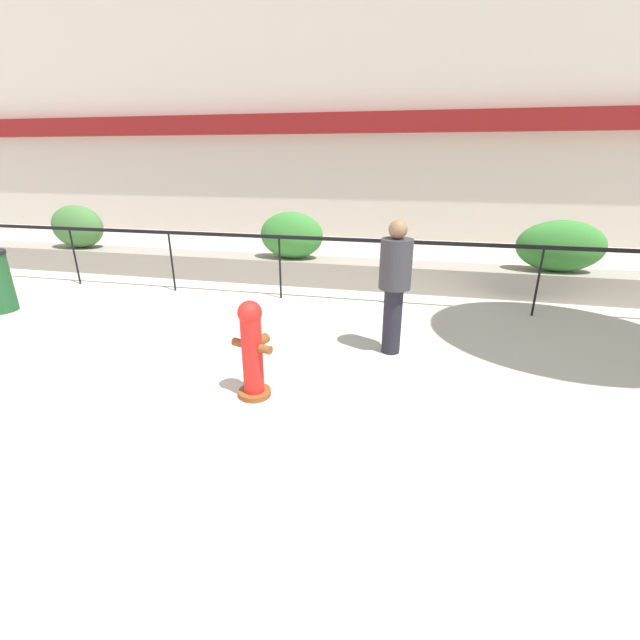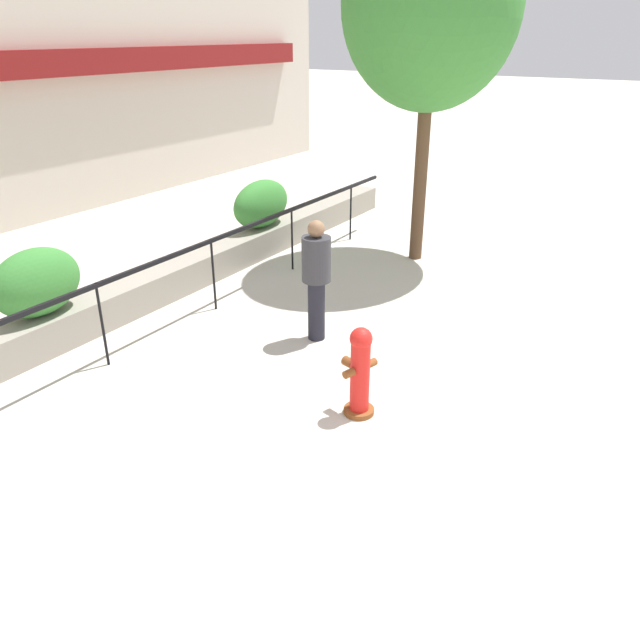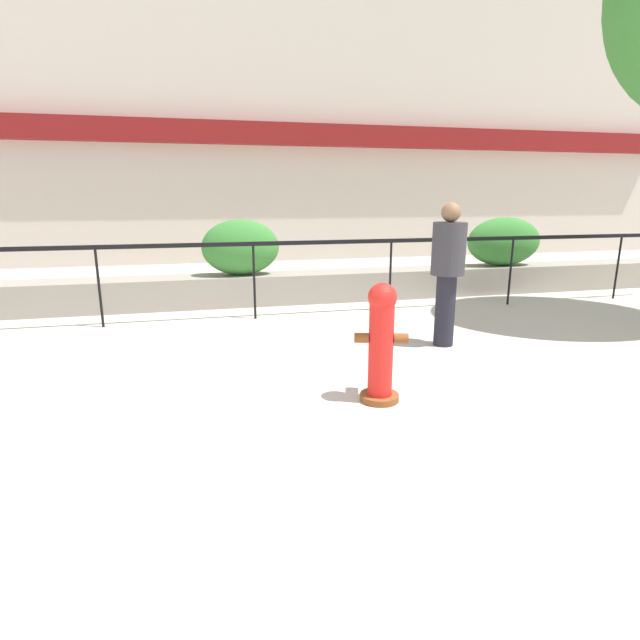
{
  "view_description": "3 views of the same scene",
  "coord_description": "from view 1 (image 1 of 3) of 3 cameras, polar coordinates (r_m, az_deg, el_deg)",
  "views": [
    {
      "loc": [
        2.33,
        -2.25,
        2.43
      ],
      "look_at": [
        1.38,
        2.01,
        0.76
      ],
      "focal_mm": 24.0,
      "sensor_mm": 36.0,
      "label": 1
    },
    {
      "loc": [
        -4.61,
        -1.3,
        3.99
      ],
      "look_at": [
        1.11,
        2.31,
        0.85
      ],
      "focal_mm": 35.0,
      "sensor_mm": 36.0,
      "label": 2
    },
    {
      "loc": [
        -0.75,
        -2.42,
        1.81
      ],
      "look_at": [
        0.46,
        2.64,
        0.5
      ],
      "focal_mm": 28.0,
      "sensor_mm": 36.0,
      "label": 3
    }
  ],
  "objects": [
    {
      "name": "ground_plane",
      "position": [
        4.05,
        -27.71,
        -18.74
      ],
      "size": [
        120.0,
        120.0,
        0.0
      ],
      "primitive_type": "plane",
      "color": "beige"
    },
    {
      "name": "hedge_bush_0",
      "position": [
        11.18,
        -29.62,
        10.77
      ],
      "size": [
        1.23,
        0.7,
        0.94
      ],
      "primitive_type": "ellipsoid",
      "color": "#427538",
      "rests_on": "planter_wall_low"
    },
    {
      "name": "pedestrian",
      "position": [
        5.45,
        9.95,
        5.29
      ],
      "size": [
        0.43,
        0.43,
        1.73
      ],
      "color": "black",
      "rests_on": "ground"
    },
    {
      "name": "hedge_bush_2",
      "position": [
        8.75,
        29.41,
        8.58
      ],
      "size": [
        1.49,
        0.66,
        0.91
      ],
      "primitive_type": "ellipsoid",
      "color": "#387F33",
      "rests_on": "planter_wall_low"
    },
    {
      "name": "fire_hydrant",
      "position": [
        4.53,
        -9.02,
        -3.81
      ],
      "size": [
        0.48,
        0.47,
        1.08
      ],
      "color": "brown",
      "rests_on": "ground"
    },
    {
      "name": "building_facade",
      "position": [
        14.51,
        3.65,
        27.05
      ],
      "size": [
        30.0,
        1.36,
        8.0
      ],
      "color": "beige",
      "rests_on": "ground"
    },
    {
      "name": "fence_railing_segment",
      "position": [
        7.65,
        -5.46,
        10.22
      ],
      "size": [
        15.0,
        0.05,
        1.15
      ],
      "color": "black",
      "rests_on": "ground"
    },
    {
      "name": "planter_wall_low",
      "position": [
        8.85,
        -3.12,
        6.65
      ],
      "size": [
        18.0,
        0.7,
        0.5
      ],
      "primitive_type": "cube",
      "color": "gray",
      "rests_on": "ground"
    },
    {
      "name": "hedge_bush_1",
      "position": [
        8.73,
        -3.82,
        11.2
      ],
      "size": [
        1.28,
        0.7,
        0.92
      ],
      "primitive_type": "ellipsoid",
      "color": "#387F33",
      "rests_on": "planter_wall_low"
    }
  ]
}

